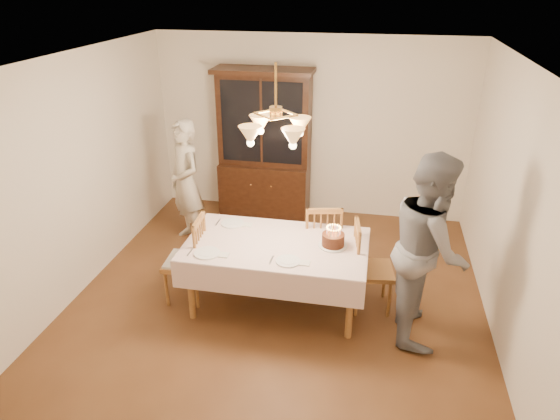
% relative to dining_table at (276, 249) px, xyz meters
% --- Properties ---
extents(ground, '(5.00, 5.00, 0.00)m').
position_rel_dining_table_xyz_m(ground, '(0.00, 0.00, -0.68)').
color(ground, '#522F17').
rests_on(ground, ground).
extents(room_shell, '(5.00, 5.00, 5.00)m').
position_rel_dining_table_xyz_m(room_shell, '(0.00, 0.00, 0.90)').
color(room_shell, white).
rests_on(room_shell, ground).
extents(dining_table, '(1.90, 1.10, 0.76)m').
position_rel_dining_table_xyz_m(dining_table, '(0.00, 0.00, 0.00)').
color(dining_table, brown).
rests_on(dining_table, ground).
extents(china_hutch, '(1.38, 0.54, 2.16)m').
position_rel_dining_table_xyz_m(china_hutch, '(-0.63, 2.25, 0.36)').
color(china_hutch, black).
rests_on(china_hutch, ground).
extents(chair_far_side, '(0.52, 0.50, 1.00)m').
position_rel_dining_table_xyz_m(chair_far_side, '(0.41, 0.61, -0.24)').
color(chair_far_side, brown).
rests_on(chair_far_side, ground).
extents(chair_left_end, '(0.45, 0.47, 1.00)m').
position_rel_dining_table_xyz_m(chair_left_end, '(-1.00, -0.08, -0.23)').
color(chair_left_end, brown).
rests_on(chair_left_end, ground).
extents(chair_right_end, '(0.48, 0.50, 1.00)m').
position_rel_dining_table_xyz_m(chair_right_end, '(1.00, 0.15, -0.24)').
color(chair_right_end, brown).
rests_on(chair_right_end, ground).
extents(elderly_woman, '(0.72, 0.71, 1.67)m').
position_rel_dining_table_xyz_m(elderly_woman, '(-1.47, 1.24, 0.15)').
color(elderly_woman, beige).
rests_on(elderly_woman, ground).
extents(adult_in_grey, '(0.75, 0.94, 1.90)m').
position_rel_dining_table_xyz_m(adult_in_grey, '(1.52, -0.15, 0.27)').
color(adult_in_grey, slate).
rests_on(adult_in_grey, ground).
extents(birthday_cake, '(0.30, 0.30, 0.22)m').
position_rel_dining_table_xyz_m(birthday_cake, '(0.59, 0.06, 0.14)').
color(birthday_cake, white).
rests_on(birthday_cake, dining_table).
extents(place_setting_near_left, '(0.41, 0.26, 0.02)m').
position_rel_dining_table_xyz_m(place_setting_near_left, '(-0.63, -0.35, 0.08)').
color(place_setting_near_left, white).
rests_on(place_setting_near_left, dining_table).
extents(place_setting_near_right, '(0.39, 0.24, 0.02)m').
position_rel_dining_table_xyz_m(place_setting_near_right, '(0.20, -0.34, 0.08)').
color(place_setting_near_right, white).
rests_on(place_setting_near_right, dining_table).
extents(place_setting_far_left, '(0.40, 0.26, 0.02)m').
position_rel_dining_table_xyz_m(place_setting_far_left, '(-0.56, 0.34, 0.08)').
color(place_setting_far_left, white).
rests_on(place_setting_far_left, dining_table).
extents(chandelier, '(0.62, 0.62, 0.73)m').
position_rel_dining_table_xyz_m(chandelier, '(-0.00, -0.00, 1.29)').
color(chandelier, '#BF8C3F').
rests_on(chandelier, ground).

